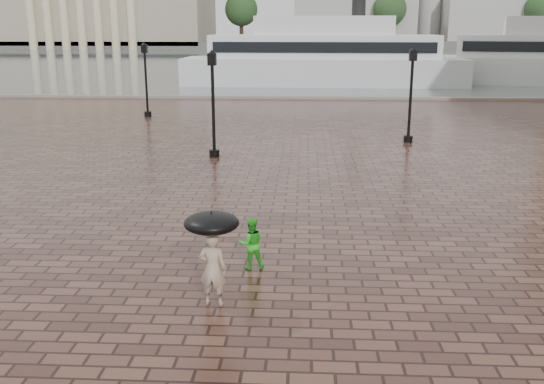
{
  "coord_description": "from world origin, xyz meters",
  "views": [
    {
      "loc": [
        -2.08,
        -15.69,
        5.48
      ],
      "look_at": [
        -2.89,
        -0.82,
        1.4
      ],
      "focal_mm": 40.0,
      "sensor_mm": 36.0,
      "label": 1
    }
  ],
  "objects_px": {
    "child_pedestrian": "(251,244)",
    "ferry_near": "(323,57)",
    "adult_pedestrian": "(213,269)",
    "street_lamps": "(248,90)"
  },
  "relations": [
    {
      "from": "street_lamps",
      "to": "child_pedestrian",
      "type": "relative_size",
      "value": 12.59
    },
    {
      "from": "street_lamps",
      "to": "ferry_near",
      "type": "bearing_deg",
      "value": 80.79
    },
    {
      "from": "street_lamps",
      "to": "child_pedestrian",
      "type": "bearing_deg",
      "value": -84.52
    },
    {
      "from": "child_pedestrian",
      "to": "ferry_near",
      "type": "height_order",
      "value": "ferry_near"
    },
    {
      "from": "adult_pedestrian",
      "to": "ferry_near",
      "type": "bearing_deg",
      "value": -86.74
    },
    {
      "from": "street_lamps",
      "to": "child_pedestrian",
      "type": "height_order",
      "value": "street_lamps"
    },
    {
      "from": "adult_pedestrian",
      "to": "ferry_near",
      "type": "distance_m",
      "value": 48.33
    },
    {
      "from": "street_lamps",
      "to": "child_pedestrian",
      "type": "xyz_separation_m",
      "value": [
        1.71,
        -17.85,
        -1.71
      ]
    },
    {
      "from": "adult_pedestrian",
      "to": "child_pedestrian",
      "type": "xyz_separation_m",
      "value": [
        0.6,
        1.94,
        -0.16
      ]
    },
    {
      "from": "child_pedestrian",
      "to": "adult_pedestrian",
      "type": "bearing_deg",
      "value": 56.71
    }
  ]
}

